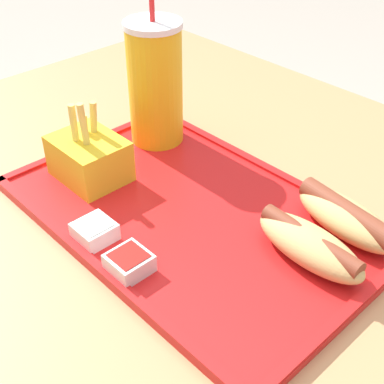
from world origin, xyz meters
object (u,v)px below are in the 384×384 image
(hot_dog_far, at_px, (346,217))
(sauce_cup_mayo, at_px, (95,231))
(soda_cup, at_px, (155,83))
(sauce_cup_ketchup, at_px, (129,262))
(hot_dog_near, at_px, (310,245))
(fries_carton, at_px, (89,157))

(hot_dog_far, height_order, sauce_cup_mayo, hot_dog_far)
(soda_cup, distance_m, sauce_cup_ketchup, 0.29)
(sauce_cup_mayo, bearing_deg, soda_cup, 122.01)
(hot_dog_near, bearing_deg, soda_cup, 171.03)
(sauce_cup_ketchup, bearing_deg, hot_dog_far, 61.63)
(soda_cup, xyz_separation_m, hot_dog_near, (0.32, -0.05, -0.07))
(soda_cup, bearing_deg, sauce_cup_ketchup, -46.44)
(hot_dog_near, distance_m, fries_carton, 0.31)
(fries_carton, relative_size, sauce_cup_mayo, 2.73)
(fries_carton, bearing_deg, hot_dog_near, 15.21)
(hot_dog_near, relative_size, sauce_cup_mayo, 3.36)
(soda_cup, xyz_separation_m, hot_dog_far, (0.32, 0.02, -0.07))
(hot_dog_far, relative_size, hot_dog_near, 1.02)
(hot_dog_near, height_order, fries_carton, fries_carton)
(fries_carton, relative_size, sauce_cup_ketchup, 2.73)
(hot_dog_near, relative_size, fries_carton, 1.23)
(soda_cup, distance_m, fries_carton, 0.14)
(hot_dog_near, bearing_deg, sauce_cup_mayo, -141.36)
(soda_cup, bearing_deg, fries_carton, -82.84)
(hot_dog_far, height_order, fries_carton, fries_carton)
(fries_carton, bearing_deg, sauce_cup_mayo, -32.72)
(sauce_cup_mayo, bearing_deg, sauce_cup_ketchup, -2.66)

